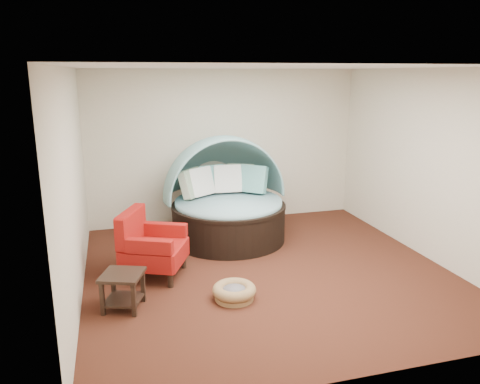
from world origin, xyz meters
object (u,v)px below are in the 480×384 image
object	(u,v)px
pet_basket	(234,292)
side_table	(123,286)
canopy_daybed	(226,192)
red_armchair	(150,246)

from	to	relation	value
pet_basket	side_table	distance (m)	1.35
canopy_daybed	pet_basket	size ratio (longest dim) A/B	3.34
red_armchair	side_table	world-z (taller)	red_armchair
side_table	canopy_daybed	bearing A→B (deg)	49.46
pet_basket	red_armchair	size ratio (longest dim) A/B	0.61
canopy_daybed	red_armchair	xyz separation A→B (m)	(-1.38, -1.22, -0.38)
pet_basket	red_armchair	xyz separation A→B (m)	(-0.93, 0.99, 0.33)
canopy_daybed	red_armchair	size ratio (longest dim) A/B	2.03
canopy_daybed	pet_basket	world-z (taller)	canopy_daybed
pet_basket	side_table	world-z (taller)	side_table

